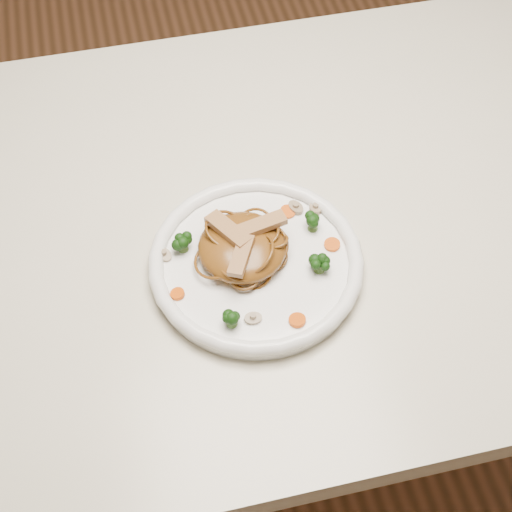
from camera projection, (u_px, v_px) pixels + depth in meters
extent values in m
plane|color=#52331C|center=(273.00, 423.00, 1.67)|extent=(4.00, 4.00, 0.00)
cube|color=beige|center=(282.00, 215.00, 1.08)|extent=(1.20, 0.80, 0.04)
cylinder|color=brown|center=(480.00, 162.00, 1.65)|extent=(0.06, 0.06, 0.71)
cylinder|color=white|center=(256.00, 266.00, 0.99)|extent=(0.31, 0.31, 0.02)
ellipsoid|color=brown|center=(242.00, 247.00, 0.98)|extent=(0.13, 0.13, 0.04)
cube|color=tan|center=(262.00, 225.00, 0.98)|extent=(0.07, 0.03, 0.01)
cube|color=tan|center=(228.00, 230.00, 0.97)|extent=(0.05, 0.07, 0.01)
cube|color=tan|center=(241.00, 256.00, 0.95)|extent=(0.05, 0.06, 0.01)
cylinder|color=#CB5007|center=(288.00, 212.00, 1.03)|extent=(0.03, 0.03, 0.00)
cylinder|color=#CB5007|center=(177.00, 294.00, 0.96)|extent=(0.02, 0.02, 0.00)
cylinder|color=#CB5007|center=(332.00, 245.00, 1.00)|extent=(0.03, 0.03, 0.00)
cylinder|color=#CB5007|center=(224.00, 221.00, 1.02)|extent=(0.03, 0.03, 0.00)
cylinder|color=#CB5007|center=(297.00, 320.00, 0.93)|extent=(0.03, 0.03, 0.00)
cylinder|color=tan|center=(253.00, 318.00, 0.93)|extent=(0.02, 0.02, 0.01)
cylinder|color=tan|center=(316.00, 208.00, 1.04)|extent=(0.03, 0.03, 0.01)
cylinder|color=tan|center=(164.00, 255.00, 0.99)|extent=(0.03, 0.03, 0.01)
cylinder|color=tan|center=(296.00, 208.00, 1.04)|extent=(0.03, 0.03, 0.01)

